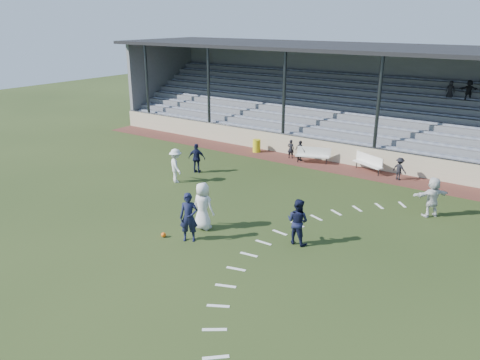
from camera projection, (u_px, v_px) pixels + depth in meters
The scene contains 18 objects.
ground at pixel (206, 225), 19.72m from camera, with size 90.00×90.00×0.00m, color #273716.
cinder_track at pixel (316, 164), 27.86m from camera, with size 34.00×2.00×0.02m, color #512720.
retaining_wall at pixel (325, 151), 28.48m from camera, with size 34.00×0.18×1.20m, color #BDAF91.
bench_left at pixel (313, 154), 27.91m from camera, with size 2.01×1.14×0.95m.
bench_right at pixel (369, 162), 26.38m from camera, with size 1.98×1.27×0.95m.
trash_bin at pixel (257, 146), 30.23m from camera, with size 0.51×0.51×0.81m, color gold.
football at pixel (164, 235), 18.61m from camera, with size 0.20×0.20×0.20m, color #EA5A0D.
player_white_lead at pixel (203, 206), 19.09m from camera, with size 0.98×0.64×2.00m, color silver.
player_navy_lead at pixel (189, 217), 18.05m from camera, with size 0.72×0.47×1.96m, color black.
player_navy_mid at pixel (298, 221), 17.86m from camera, with size 0.89×0.69×1.82m, color black.
player_white_wing at pixel (176, 166), 24.58m from camera, with size 1.17×0.67×1.81m, color silver.
player_navy_wing at pixel (197, 158), 26.14m from camera, with size 0.98×0.41×1.67m, color black.
player_white_back at pixel (432, 197), 20.33m from camera, with size 1.67×0.53×1.80m, color silver.
sub_left_near at pixel (291, 149), 28.86m from camera, with size 0.43×0.28×1.17m, color black.
sub_left_far at pixel (300, 151), 28.31m from camera, with size 0.73×0.30×1.24m, color black.
sub_right at pixel (400, 169), 24.99m from camera, with size 0.79×0.46×1.23m, color black.
grandstand at pixel (356, 112), 31.60m from camera, with size 34.60×9.00×6.61m.
penalty_arc at pixel (292, 251), 17.49m from camera, with size 3.89×14.63×0.01m.
Camera 1 is at (11.43, -13.96, 8.29)m, focal length 35.00 mm.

